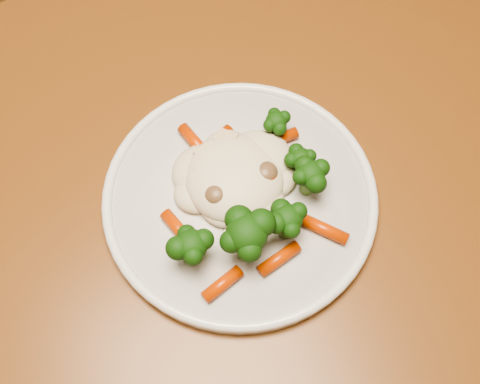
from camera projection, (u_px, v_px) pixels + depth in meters
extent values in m
plane|color=brown|center=(272.00, 304.00, 1.31)|extent=(3.00, 3.00, 0.00)
cube|color=brown|center=(334.00, 163.00, 0.63)|extent=(1.24, 0.95, 0.04)
cube|color=brown|center=(416.00, 23.00, 1.20)|extent=(0.07, 0.07, 0.71)
cylinder|color=silver|center=(240.00, 198.00, 0.58)|extent=(0.26, 0.26, 0.01)
ellipsoid|color=beige|center=(234.00, 172.00, 0.56)|extent=(0.11, 0.10, 0.04)
ellipsoid|color=black|center=(192.00, 250.00, 0.52)|extent=(0.05, 0.05, 0.04)
ellipsoid|color=black|center=(247.00, 240.00, 0.52)|extent=(0.06, 0.06, 0.05)
ellipsoid|color=black|center=(286.00, 224.00, 0.54)|extent=(0.04, 0.04, 0.04)
ellipsoid|color=black|center=(310.00, 180.00, 0.56)|extent=(0.04, 0.04, 0.04)
ellipsoid|color=black|center=(300.00, 163.00, 0.57)|extent=(0.03, 0.03, 0.03)
ellipsoid|color=black|center=(276.00, 126.00, 0.59)|extent=(0.03, 0.03, 0.03)
cylinder|color=#C73D04|center=(195.00, 142.00, 0.59)|extent=(0.02, 0.05, 0.01)
cylinder|color=#C73D04|center=(215.00, 143.00, 0.59)|extent=(0.04, 0.03, 0.01)
cylinder|color=#C73D04|center=(273.00, 141.00, 0.59)|extent=(0.05, 0.01, 0.01)
cylinder|color=#C73D04|center=(179.00, 229.00, 0.55)|extent=(0.02, 0.04, 0.01)
cylinder|color=#C73D04|center=(222.00, 284.00, 0.53)|extent=(0.04, 0.02, 0.01)
cylinder|color=#C73D04|center=(279.00, 259.00, 0.54)|extent=(0.04, 0.02, 0.01)
cylinder|color=#C73D04|center=(323.00, 229.00, 0.55)|extent=(0.04, 0.04, 0.01)
cylinder|color=#C73D04|center=(257.00, 166.00, 0.57)|extent=(0.03, 0.05, 0.01)
ellipsoid|color=brown|center=(245.00, 167.00, 0.56)|extent=(0.02, 0.02, 0.02)
ellipsoid|color=brown|center=(265.00, 173.00, 0.56)|extent=(0.02, 0.02, 0.02)
ellipsoid|color=brown|center=(216.00, 194.00, 0.55)|extent=(0.02, 0.02, 0.02)
cube|color=#CFB78A|center=(205.00, 153.00, 0.57)|extent=(0.02, 0.02, 0.01)
cube|color=#CFB78A|center=(227.00, 139.00, 0.58)|extent=(0.02, 0.02, 0.01)
cube|color=#CFB78A|center=(200.00, 164.00, 0.57)|extent=(0.02, 0.02, 0.01)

